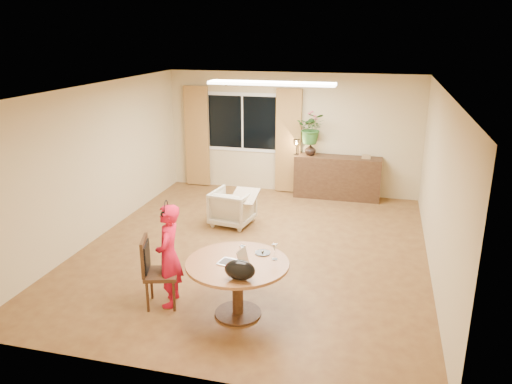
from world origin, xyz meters
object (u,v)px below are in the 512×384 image
child (169,256)px  armchair (233,207)px  dining_chair (161,272)px  dining_table (238,274)px  sideboard (337,177)px

child → armchair: size_ratio=1.90×
child → armchair: 2.93m
dining_chair → child: size_ratio=0.69×
dining_table → child: child is taller
dining_chair → armchair: size_ratio=1.31×
dining_chair → sideboard: size_ratio=0.52×
dining_table → dining_chair: 1.02m
sideboard → child: bearing=-108.8°
dining_table → sideboard: bearing=81.5°
dining_chair → armchair: bearing=72.0°
dining_chair → child: (0.09, 0.07, 0.21)m
dining_table → child: bearing=177.0°
dining_table → sideboard: size_ratio=0.71×
dining_chair → child: bearing=19.8°
dining_chair → sideboard: 5.30m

